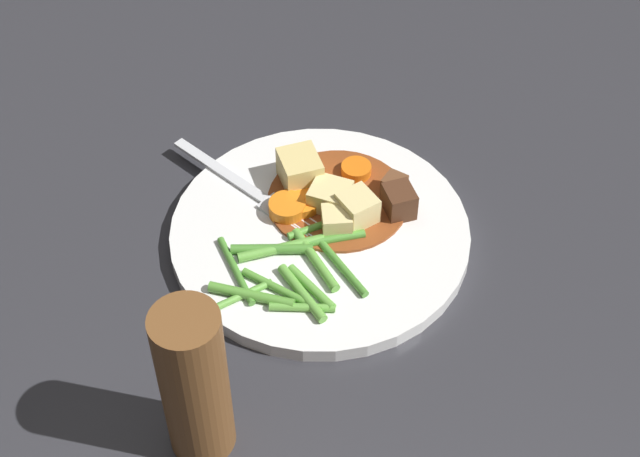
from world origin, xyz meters
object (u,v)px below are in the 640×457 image
object	(u,v)px
potato_chunk_3	(357,209)
potato_chunk_2	(300,170)
potato_chunk_1	(337,221)
meat_chunk_1	(394,187)
fork	(248,189)
carrot_slice_2	(301,203)
pepper_mill	(194,384)
dinner_plate	(320,234)
meat_chunk_0	(399,201)
carrot_slice_0	(304,192)
carrot_slice_1	(356,171)
carrot_slice_3	(287,208)
potato_chunk_0	(330,197)

from	to	relation	value
potato_chunk_3	potato_chunk_2	bearing A→B (deg)	53.34
potato_chunk_1	meat_chunk_1	bearing A→B (deg)	-44.58
potato_chunk_1	fork	distance (m)	0.09
carrot_slice_2	pepper_mill	distance (m)	0.24
dinner_plate	potato_chunk_3	bearing A→B (deg)	-66.79
potato_chunk_3	dinner_plate	bearing A→B (deg)	113.21
potato_chunk_2	meat_chunk_0	distance (m)	0.09
fork	pepper_mill	distance (m)	0.25
carrot_slice_2	meat_chunk_0	size ratio (longest dim) A/B	1.26
carrot_slice_0	potato_chunk_3	distance (m)	0.06
carrot_slice_2	fork	distance (m)	0.05
carrot_slice_0	potato_chunk_1	distance (m)	0.05
potato_chunk_2	meat_chunk_1	size ratio (longest dim) A/B	1.82
potato_chunk_1	meat_chunk_0	bearing A→B (deg)	-62.62
carrot_slice_1	pepper_mill	distance (m)	0.30
dinner_plate	potato_chunk_2	distance (m)	0.06
carrot_slice_3	potato_chunk_1	bearing A→B (deg)	-108.35
pepper_mill	potato_chunk_0	bearing A→B (deg)	-17.01
carrot_slice_1	potato_chunk_3	distance (m)	0.06
meat_chunk_0	pepper_mill	bearing A→B (deg)	150.48
carrot_slice_2	potato_chunk_2	world-z (taller)	potato_chunk_2
potato_chunk_3	meat_chunk_1	xyz separation A→B (m)	(0.03, -0.03, -0.00)
potato_chunk_1	dinner_plate	bearing A→B (deg)	89.29
dinner_plate	meat_chunk_0	bearing A→B (deg)	-68.05
carrot_slice_0	meat_chunk_0	bearing A→B (deg)	-97.99
potato_chunk_3	carrot_slice_2	bearing A→B (deg)	78.20
carrot_slice_3	fork	world-z (taller)	carrot_slice_3
carrot_slice_0	fork	world-z (taller)	carrot_slice_0
meat_chunk_0	pepper_mill	xyz separation A→B (m)	(-0.23, 0.13, 0.05)
carrot_slice_2	pepper_mill	bearing A→B (deg)	168.67
carrot_slice_0	potato_chunk_0	bearing A→B (deg)	-115.06
carrot_slice_3	pepper_mill	world-z (taller)	pepper_mill
carrot_slice_3	fork	xyz separation A→B (m)	(0.03, 0.04, -0.01)
meat_chunk_0	fork	size ratio (longest dim) A/B	0.19
potato_chunk_3	meat_chunk_1	world-z (taller)	potato_chunk_3
carrot_slice_3	potato_chunk_0	world-z (taller)	potato_chunk_0
dinner_plate	carrot_slice_0	bearing A→B (deg)	24.89
potato_chunk_0	fork	distance (m)	0.08
potato_chunk_1	meat_chunk_0	size ratio (longest dim) A/B	0.90
dinner_plate	potato_chunk_1	size ratio (longest dim) A/B	10.33
potato_chunk_3	meat_chunk_0	bearing A→B (deg)	-69.17
pepper_mill	potato_chunk_2	bearing A→B (deg)	-9.09
potato_chunk_1	potato_chunk_2	distance (m)	0.07
carrot_slice_0	fork	xyz separation A→B (m)	(0.00, 0.05, -0.00)
carrot_slice_2	potato_chunk_1	bearing A→B (deg)	-125.57
meat_chunk_0	carrot_slice_2	bearing A→B (deg)	91.98
carrot_slice_0	carrot_slice_2	distance (m)	0.01
carrot_slice_3	potato_chunk_3	world-z (taller)	potato_chunk_3
potato_chunk_2	fork	world-z (taller)	potato_chunk_2
dinner_plate	carrot_slice_3	xyz separation A→B (m)	(0.01, 0.03, 0.01)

